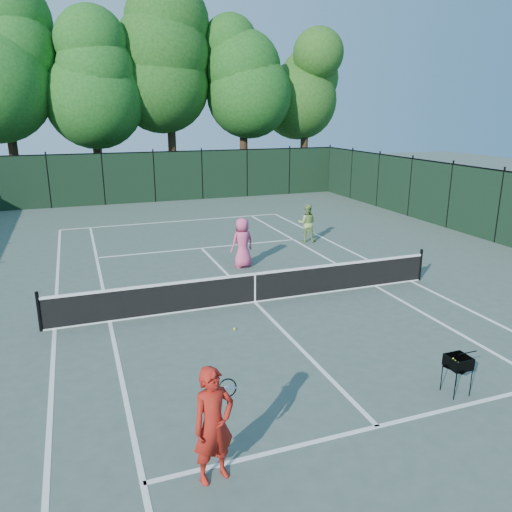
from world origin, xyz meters
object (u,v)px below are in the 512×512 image
object	(u,v)px
coach	(214,425)
loose_ball_near_cart	(455,362)
ball_hopper	(458,362)
loose_ball_midcourt	(235,329)
player_green	(307,223)
player_pink	(242,243)

from	to	relation	value
coach	loose_ball_near_cart	distance (m)	6.27
ball_hopper	loose_ball_near_cart	world-z (taller)	ball_hopper
loose_ball_midcourt	ball_hopper	bearing A→B (deg)	-53.41
player_green	loose_ball_near_cart	world-z (taller)	player_green
player_pink	player_green	bearing A→B (deg)	-159.26
player_pink	player_green	size ratio (longest dim) A/B	1.11
player_pink	player_green	distance (m)	4.50
player_pink	loose_ball_near_cart	world-z (taller)	player_pink
loose_ball_near_cart	loose_ball_midcourt	bearing A→B (deg)	140.68
coach	player_pink	distance (m)	10.76
coach	loose_ball_near_cart	xyz separation A→B (m)	(5.99, 1.64, -0.89)
player_green	ball_hopper	size ratio (longest dim) A/B	2.01
loose_ball_near_cart	ball_hopper	bearing A→B (deg)	-131.51
loose_ball_near_cart	loose_ball_midcourt	size ratio (longest dim) A/B	1.00
coach	loose_ball_midcourt	distance (m)	5.41
coach	player_green	xyz separation A→B (m)	(7.57, 12.55, -0.12)
player_green	loose_ball_near_cart	size ratio (longest dim) A/B	23.84
player_green	ball_hopper	bearing A→B (deg)	102.06
ball_hopper	loose_ball_midcourt	world-z (taller)	ball_hopper
loose_ball_near_cart	loose_ball_midcourt	xyz separation A→B (m)	(-4.08, 3.34, 0.00)
coach	player_pink	xyz separation A→B (m)	(3.83, 10.05, -0.03)
loose_ball_near_cart	player_pink	bearing A→B (deg)	104.39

